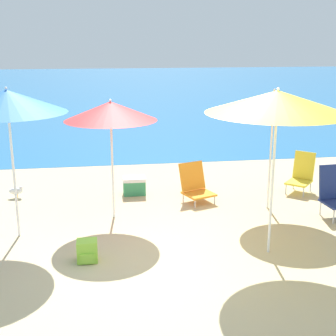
{
  "coord_description": "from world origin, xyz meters",
  "views": [
    {
      "loc": [
        -1.15,
        -6.17,
        2.97
      ],
      "look_at": [
        -0.09,
        0.92,
        1.0
      ],
      "focal_mm": 50.0,
      "sensor_mm": 36.0,
      "label": 1
    }
  ],
  "objects_px": {
    "beach_umbrella_yellow": "(277,102)",
    "beach_chair_orange": "(195,185)",
    "beach_umbrella_red": "(111,111)",
    "beach_chair_yellow": "(301,174)",
    "beach_umbrella_blue": "(7,102)",
    "backpack_lime": "(87,251)",
    "cooler_box": "(134,186)",
    "beach_chair_navy": "(336,192)",
    "seagull": "(16,191)",
    "beach_umbrella_orange": "(274,101)"
  },
  "relations": [
    {
      "from": "beach_chair_navy",
      "to": "beach_chair_yellow",
      "type": "height_order",
      "value": "beach_chair_navy"
    },
    {
      "from": "beach_chair_orange",
      "to": "beach_chair_navy",
      "type": "bearing_deg",
      "value": -47.56
    },
    {
      "from": "beach_umbrella_red",
      "to": "seagull",
      "type": "relative_size",
      "value": 7.6
    },
    {
      "from": "backpack_lime",
      "to": "cooler_box",
      "type": "height_order",
      "value": "cooler_box"
    },
    {
      "from": "beach_umbrella_orange",
      "to": "beach_chair_orange",
      "type": "xyz_separation_m",
      "value": [
        -1.23,
        0.59,
        -1.63
      ]
    },
    {
      "from": "beach_chair_navy",
      "to": "beach_chair_orange",
      "type": "bearing_deg",
      "value": 149.56
    },
    {
      "from": "beach_umbrella_red",
      "to": "beach_chair_navy",
      "type": "bearing_deg",
      "value": -7.53
    },
    {
      "from": "beach_umbrella_red",
      "to": "beach_chair_orange",
      "type": "distance_m",
      "value": 2.28
    },
    {
      "from": "beach_chair_orange",
      "to": "cooler_box",
      "type": "distance_m",
      "value": 1.26
    },
    {
      "from": "seagull",
      "to": "beach_umbrella_red",
      "type": "bearing_deg",
      "value": -35.46
    },
    {
      "from": "beach_umbrella_orange",
      "to": "beach_umbrella_red",
      "type": "relative_size",
      "value": 1.06
    },
    {
      "from": "beach_umbrella_yellow",
      "to": "beach_chair_orange",
      "type": "height_order",
      "value": "beach_umbrella_yellow"
    },
    {
      "from": "beach_umbrella_red",
      "to": "beach_chair_yellow",
      "type": "relative_size",
      "value": 2.58
    },
    {
      "from": "beach_umbrella_blue",
      "to": "cooler_box",
      "type": "distance_m",
      "value": 3.27
    },
    {
      "from": "beach_umbrella_yellow",
      "to": "backpack_lime",
      "type": "bearing_deg",
      "value": 177.84
    },
    {
      "from": "beach_umbrella_orange",
      "to": "beach_umbrella_yellow",
      "type": "xyz_separation_m",
      "value": [
        -0.64,
        -1.77,
        0.23
      ]
    },
    {
      "from": "backpack_lime",
      "to": "beach_chair_yellow",
      "type": "bearing_deg",
      "value": 30.74
    },
    {
      "from": "beach_chair_yellow",
      "to": "beach_chair_orange",
      "type": "bearing_deg",
      "value": -131.16
    },
    {
      "from": "beach_umbrella_red",
      "to": "beach_umbrella_yellow",
      "type": "bearing_deg",
      "value": -38.81
    },
    {
      "from": "beach_umbrella_orange",
      "to": "beach_chair_yellow",
      "type": "distance_m",
      "value": 2.05
    },
    {
      "from": "cooler_box",
      "to": "beach_umbrella_blue",
      "type": "bearing_deg",
      "value": -137.66
    },
    {
      "from": "beach_umbrella_yellow",
      "to": "cooler_box",
      "type": "height_order",
      "value": "beach_umbrella_yellow"
    },
    {
      "from": "backpack_lime",
      "to": "beach_chair_navy",
      "type": "bearing_deg",
      "value": 15.01
    },
    {
      "from": "beach_umbrella_red",
      "to": "beach_chair_navy",
      "type": "relative_size",
      "value": 2.31
    },
    {
      "from": "beach_umbrella_orange",
      "to": "beach_umbrella_red",
      "type": "distance_m",
      "value": 2.8
    },
    {
      "from": "beach_chair_orange",
      "to": "beach_umbrella_yellow",
      "type": "bearing_deg",
      "value": -96.78
    },
    {
      "from": "beach_umbrella_blue",
      "to": "beach_chair_navy",
      "type": "height_order",
      "value": "beach_umbrella_blue"
    },
    {
      "from": "beach_chair_yellow",
      "to": "seagull",
      "type": "relative_size",
      "value": 2.94
    },
    {
      "from": "beach_umbrella_red",
      "to": "cooler_box",
      "type": "distance_m",
      "value": 2.09
    },
    {
      "from": "beach_chair_navy",
      "to": "seagull",
      "type": "relative_size",
      "value": 3.29
    },
    {
      "from": "beach_chair_orange",
      "to": "beach_umbrella_orange",
      "type": "bearing_deg",
      "value": -46.4
    },
    {
      "from": "beach_umbrella_blue",
      "to": "beach_umbrella_yellow",
      "type": "distance_m",
      "value": 3.83
    },
    {
      "from": "beach_umbrella_yellow",
      "to": "cooler_box",
      "type": "bearing_deg",
      "value": 120.34
    },
    {
      "from": "beach_umbrella_blue",
      "to": "backpack_lime",
      "type": "relative_size",
      "value": 7.54
    },
    {
      "from": "cooler_box",
      "to": "seagull",
      "type": "distance_m",
      "value": 2.29
    },
    {
      "from": "beach_umbrella_blue",
      "to": "backpack_lime",
      "type": "height_order",
      "value": "beach_umbrella_blue"
    },
    {
      "from": "beach_chair_orange",
      "to": "cooler_box",
      "type": "relative_size",
      "value": 1.65
    },
    {
      "from": "beach_umbrella_blue",
      "to": "beach_umbrella_yellow",
      "type": "xyz_separation_m",
      "value": [
        3.66,
        -1.14,
        0.07
      ]
    },
    {
      "from": "beach_umbrella_orange",
      "to": "beach_chair_yellow",
      "type": "height_order",
      "value": "beach_umbrella_orange"
    },
    {
      "from": "beach_umbrella_blue",
      "to": "beach_umbrella_yellow",
      "type": "height_order",
      "value": "beach_umbrella_yellow"
    },
    {
      "from": "cooler_box",
      "to": "beach_chair_orange",
      "type": "bearing_deg",
      "value": -26.63
    },
    {
      "from": "beach_umbrella_red",
      "to": "beach_chair_yellow",
      "type": "bearing_deg",
      "value": 12.96
    },
    {
      "from": "beach_umbrella_blue",
      "to": "beach_umbrella_yellow",
      "type": "relative_size",
      "value": 0.98
    },
    {
      "from": "beach_umbrella_blue",
      "to": "beach_chair_orange",
      "type": "xyz_separation_m",
      "value": [
        3.07,
        1.22,
        -1.79
      ]
    },
    {
      "from": "beach_umbrella_yellow",
      "to": "beach_umbrella_blue",
      "type": "bearing_deg",
      "value": 162.69
    },
    {
      "from": "cooler_box",
      "to": "beach_umbrella_red",
      "type": "bearing_deg",
      "value": -110.79
    },
    {
      "from": "beach_umbrella_red",
      "to": "beach_chair_yellow",
      "type": "xyz_separation_m",
      "value": [
        3.8,
        0.87,
        -1.48
      ]
    },
    {
      "from": "seagull",
      "to": "beach_umbrella_blue",
      "type": "bearing_deg",
      "value": -80.02
    },
    {
      "from": "beach_umbrella_yellow",
      "to": "backpack_lime",
      "type": "height_order",
      "value": "beach_umbrella_yellow"
    },
    {
      "from": "beach_umbrella_blue",
      "to": "beach_chair_navy",
      "type": "relative_size",
      "value": 2.62
    }
  ]
}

